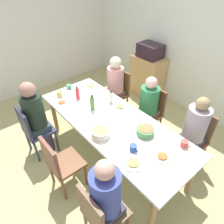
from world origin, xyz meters
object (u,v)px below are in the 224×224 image
Objects in this scene: chair_3 at (118,91)px; cup_2 at (59,94)px; plate_4 at (91,86)px; plate_1 at (133,163)px; cup_0 at (133,148)px; chair_1 at (33,129)px; bowl_1 at (145,131)px; person_1 at (35,113)px; person_4 at (106,196)px; side_cabinet at (147,76)px; chair_2 at (194,136)px; bottle_1 at (77,93)px; dining_table at (112,124)px; chair_0 at (151,110)px; chair_4 at (100,213)px; microwave at (150,51)px; bottle_0 at (92,103)px; person_0 at (148,103)px; person_3 at (115,82)px; plate_2 at (162,157)px; plate_3 at (120,107)px; chair_5 at (60,163)px; bottle_2 at (111,97)px; person_2 at (194,128)px; cup_3 at (184,144)px; cup_1 at (69,87)px; bowl_0 at (100,132)px.

chair_3 reaches higher than cup_2.
cup_2 is (-0.07, -0.59, 0.03)m from plate_4.
cup_0 reaches higher than plate_1.
chair_1 is 1.68m from bowl_1.
person_1 reaches higher than person_4.
chair_2 is at bearing -28.56° from side_cabinet.
bottle_1 is at bearing -65.66° from plate_4.
chair_0 is at bearing 90.00° from dining_table.
chair_3 is 1.00× the size of chair_4.
chair_4 reaches higher than bowl_1.
microwave is (-1.77, 2.68, 0.53)m from chair_4.
chair_0 is at bearing 0.00° from chair_3.
chair_3 is 1.07m from bottle_0.
cup_0 is 0.14× the size of side_cabinet.
side_cabinet is 1.88× the size of microwave.
person_0 is 0.83m from person_3.
plate_2 and plate_3 have the same top height.
chair_5 is 7.52× the size of cup_2.
bottle_1 reaches higher than chair_1.
bottle_2 is (-0.20, -0.02, 0.08)m from plate_3.
bottle_0 is (-1.22, -0.91, 0.35)m from chair_2.
person_2 reaches higher than chair_2.
side_cabinet is (-1.88, 1.47, -0.34)m from cup_3.
chair_3 is at bearing 134.02° from chair_4.
person_3 is 9.92× the size of cup_0.
cup_3 is at bearing 84.52° from person_4.
chair_0 is 0.83m from chair_3.
cup_2 is at bearing -92.33° from side_cabinet.
dining_table is 2.05× the size of person_3.
chair_2 is at bearing 90.00° from chair_4.
cup_3 is (0.45, 0.20, -0.01)m from bowl_1.
plate_1 is at bearing 16.46° from person_1.
person_2 is at bearing -0.01° from person_3.
chair_5 reaches higher than cup_2.
cup_1 is at bearing 174.82° from cup_0.
cup_2 reaches higher than cup_3.
bottle_1 is at bearing 86.25° from person_1.
cup_1 is 0.13× the size of side_cabinet.
cup_0 is 0.99m from bottle_0.
person_3 reaches higher than bottle_2.
person_2 reaches higher than cup_3.
cup_2 is at bearing -132.60° from chair_0.
microwave is at bearing 94.88° from bottle_1.
plate_3 is 0.67m from bowl_0.
bottle_0 is (-1.22, -0.82, 0.14)m from person_2.
chair_3 is (0.00, 1.62, -0.25)m from person_1.
person_4 is at bearing -90.00° from person_2.
chair_3 is at bearing 90.00° from person_3.
person_4 reaches higher than person_3.
person_2 reaches higher than bowl_1.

